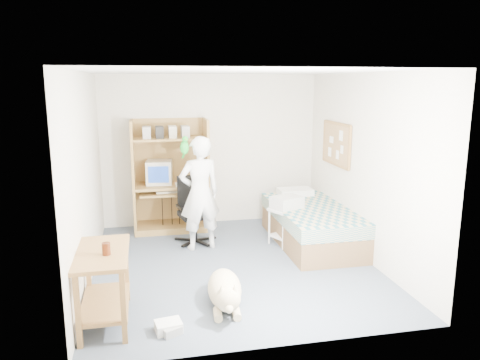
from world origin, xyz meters
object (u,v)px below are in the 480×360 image
Objects in this scene: side_desk at (104,276)px; printer_cart at (286,220)px; bed at (311,224)px; dog at (225,290)px; computer_hutch at (171,180)px; office_chair at (194,219)px; person at (200,193)px.

side_desk is 3.09m from printer_cart.
bed is 2.37m from dog.
dog is (0.39, -2.86, -0.63)m from computer_hutch.
side_desk is 1.28m from dog.
printer_cart is at bearing -28.23° from office_chair.
side_desk reaches higher than bed.
person is at bearing 96.14° from dog.
person reaches higher than side_desk.
printer_cart is at bearing 164.16° from person.
dog is at bearing -149.61° from printer_cart.
computer_hutch reaches higher than side_desk.
side_desk reaches higher than printer_cart.
bed reaches higher than printer_cart.
person is at bearing 58.08° from side_desk.
computer_hutch is at bearing 73.86° from side_desk.
computer_hutch is 1.58× the size of dog.
side_desk is at bearing 46.09° from person.
side_desk is at bearing -106.14° from computer_hutch.
bed is 1.77× the size of dog.
office_chair is 1.39m from printer_cart.
computer_hutch is 1.07m from person.
side_desk is at bearing -147.50° from bed.
printer_cart is at bearing 36.68° from side_desk.
person is at bearing -70.78° from computer_hutch.
office_chair is at bearing 62.93° from side_desk.
bed is 0.38m from printer_cart.
person is 2.87× the size of printer_cart.
side_desk is 0.88× the size of dog.
side_desk reaches higher than dog.
computer_hutch is 3.15× the size of printer_cart.
dog is at bearing -82.32° from computer_hutch.
person is at bearing 151.61° from printer_cart.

